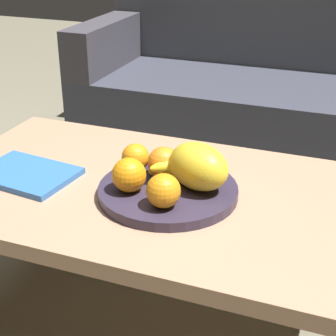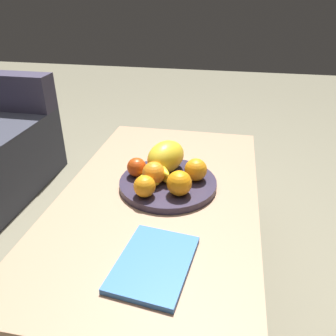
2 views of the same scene
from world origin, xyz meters
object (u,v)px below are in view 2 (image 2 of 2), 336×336
at_px(orange_front, 154,173).
at_px(orange_left, 196,170).
at_px(banana_bunch, 159,171).
at_px(orange_right, 179,183).
at_px(orange_back, 145,186).
at_px(melon_large_front, 167,157).
at_px(fruit_bowl, 168,183).
at_px(coffee_table, 159,204).
at_px(magazine, 154,263).
at_px(apple_front, 137,167).

height_order(orange_front, orange_left, same).
relative_size(orange_left, banana_bunch, 0.50).
relative_size(orange_right, orange_back, 1.15).
bearing_deg(melon_large_front, orange_right, -154.57).
bearing_deg(orange_front, orange_left, -68.74).
bearing_deg(melon_large_front, fruit_bowl, -165.41).
bearing_deg(coffee_table, orange_left, -57.21).
bearing_deg(melon_large_front, orange_back, 168.35).
relative_size(melon_large_front, orange_back, 2.25).
bearing_deg(orange_left, melon_large_front, 68.24).
relative_size(orange_back, magazine, 0.29).
xyz_separation_m(coffee_table, banana_bunch, (0.06, 0.01, 0.10)).
relative_size(banana_bunch, magazine, 0.64).
xyz_separation_m(orange_right, banana_bunch, (0.09, 0.09, -0.01)).
bearing_deg(orange_front, apple_front, 60.66).
xyz_separation_m(banana_bunch, magazine, (-0.40, -0.07, -0.04)).
bearing_deg(coffee_table, fruit_bowl, -23.48).
distance_m(fruit_bowl, orange_right, 0.11).
distance_m(orange_back, apple_front, 0.14).
distance_m(fruit_bowl, magazine, 0.39).
bearing_deg(orange_back, melon_large_front, -11.65).
bearing_deg(apple_front, coffee_table, -122.82).
height_order(coffee_table, orange_right, orange_right).
distance_m(banana_bunch, magazine, 0.41).
bearing_deg(orange_front, orange_right, -117.47).
height_order(orange_front, orange_right, orange_right).
bearing_deg(fruit_bowl, orange_front, 123.14).
relative_size(orange_left, magazine, 0.32).
bearing_deg(coffee_table, orange_front, 47.74).
xyz_separation_m(orange_left, magazine, (-0.41, 0.06, -0.06)).
distance_m(apple_front, banana_bunch, 0.08).
distance_m(orange_front, apple_front, 0.08).
distance_m(fruit_bowl, melon_large_front, 0.10).
height_order(apple_front, magazine, apple_front).
xyz_separation_m(melon_large_front, apple_front, (-0.06, 0.10, -0.02)).
bearing_deg(orange_back, magazine, -161.10).
xyz_separation_m(orange_back, apple_front, (0.12, 0.06, -0.00)).
xyz_separation_m(coffee_table, magazine, (-0.34, -0.06, 0.05)).
bearing_deg(orange_back, fruit_bowl, -26.55).
bearing_deg(apple_front, banana_bunch, -88.59).
xyz_separation_m(coffee_table, fruit_bowl, (0.05, -0.02, 0.06)).
bearing_deg(apple_front, melon_large_front, -59.49).
xyz_separation_m(fruit_bowl, banana_bunch, (0.01, 0.04, 0.04)).
height_order(fruit_bowl, magazine, fruit_bowl).
relative_size(coffee_table, orange_right, 13.88).
relative_size(fruit_bowl, magazine, 1.38).
xyz_separation_m(orange_front, banana_bunch, (0.04, -0.01, -0.01)).
bearing_deg(orange_left, apple_front, 93.58).
xyz_separation_m(orange_front, orange_left, (0.05, -0.14, -0.00)).
bearing_deg(melon_large_front, orange_left, -111.76).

